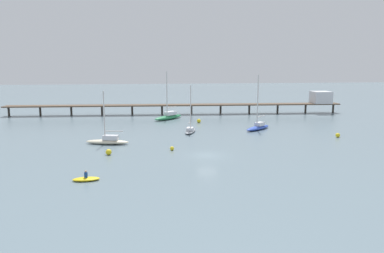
{
  "coord_description": "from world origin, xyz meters",
  "views": [
    {
      "loc": [
        -8.59,
        -46.96,
        11.96
      ],
      "look_at": [
        0.0,
        14.81,
        1.5
      ],
      "focal_mm": 33.89,
      "sensor_mm": 36.0,
      "label": 1
    }
  ],
  "objects_px": {
    "sailboat_green": "(169,116)",
    "mooring_buoy_far": "(109,152)",
    "mooring_buoy_near": "(338,135)",
    "pier": "(234,102)",
    "mooring_buoy_outer": "(172,148)",
    "sailboat_blue": "(258,126)",
    "sailboat_gray": "(190,129)",
    "sailboat_cream": "(108,140)",
    "mooring_buoy_inner": "(199,121)",
    "dinghy_yellow": "(86,179)"
  },
  "relations": [
    {
      "from": "sailboat_green",
      "to": "sailboat_cream",
      "type": "bearing_deg",
      "value": -114.3
    },
    {
      "from": "dinghy_yellow",
      "to": "sailboat_green",
      "type": "bearing_deg",
      "value": 74.51
    },
    {
      "from": "mooring_buoy_outer",
      "to": "dinghy_yellow",
      "type": "bearing_deg",
      "value": -128.9
    },
    {
      "from": "pier",
      "to": "mooring_buoy_near",
      "type": "distance_m",
      "value": 33.77
    },
    {
      "from": "mooring_buoy_near",
      "to": "mooring_buoy_outer",
      "type": "bearing_deg",
      "value": -168.7
    },
    {
      "from": "sailboat_cream",
      "to": "mooring_buoy_near",
      "type": "bearing_deg",
      "value": 0.18
    },
    {
      "from": "sailboat_cream",
      "to": "mooring_buoy_outer",
      "type": "bearing_deg",
      "value": -30.62
    },
    {
      "from": "sailboat_cream",
      "to": "mooring_buoy_outer",
      "type": "distance_m",
      "value": 11.01
    },
    {
      "from": "sailboat_cream",
      "to": "mooring_buoy_near",
      "type": "height_order",
      "value": "sailboat_cream"
    },
    {
      "from": "mooring_buoy_far",
      "to": "sailboat_cream",
      "type": "bearing_deg",
      "value": 95.72
    },
    {
      "from": "mooring_buoy_near",
      "to": "sailboat_green",
      "type": "bearing_deg",
      "value": 137.1
    },
    {
      "from": "mooring_buoy_outer",
      "to": "mooring_buoy_near",
      "type": "height_order",
      "value": "mooring_buoy_near"
    },
    {
      "from": "pier",
      "to": "sailboat_green",
      "type": "relative_size",
      "value": 7.71
    },
    {
      "from": "pier",
      "to": "mooring_buoy_outer",
      "type": "distance_m",
      "value": 42.51
    },
    {
      "from": "sailboat_green",
      "to": "mooring_buoy_far",
      "type": "distance_m",
      "value": 33.8
    },
    {
      "from": "sailboat_gray",
      "to": "mooring_buoy_near",
      "type": "height_order",
      "value": "sailboat_gray"
    },
    {
      "from": "sailboat_green",
      "to": "dinghy_yellow",
      "type": "distance_m",
      "value": 44.84
    },
    {
      "from": "sailboat_green",
      "to": "mooring_buoy_far",
      "type": "height_order",
      "value": "sailboat_green"
    },
    {
      "from": "pier",
      "to": "mooring_buoy_near",
      "type": "bearing_deg",
      "value": -73.26
    },
    {
      "from": "sailboat_gray",
      "to": "sailboat_cream",
      "type": "distance_m",
      "value": 16.24
    },
    {
      "from": "mooring_buoy_outer",
      "to": "mooring_buoy_inner",
      "type": "bearing_deg",
      "value": 72.43
    },
    {
      "from": "sailboat_green",
      "to": "dinghy_yellow",
      "type": "xyz_separation_m",
      "value": [
        -11.98,
        -43.21,
        -0.54
      ]
    },
    {
      "from": "sailboat_green",
      "to": "mooring_buoy_near",
      "type": "relative_size",
      "value": 14.31
    },
    {
      "from": "mooring_buoy_outer",
      "to": "mooring_buoy_far",
      "type": "height_order",
      "value": "mooring_buoy_far"
    },
    {
      "from": "sailboat_blue",
      "to": "sailboat_cream",
      "type": "xyz_separation_m",
      "value": [
        -27.09,
        -9.2,
        -0.05
      ]
    },
    {
      "from": "sailboat_blue",
      "to": "mooring_buoy_outer",
      "type": "xyz_separation_m",
      "value": [
        -17.62,
        -14.8,
        -0.37
      ]
    },
    {
      "from": "sailboat_green",
      "to": "mooring_buoy_inner",
      "type": "height_order",
      "value": "sailboat_green"
    },
    {
      "from": "sailboat_green",
      "to": "mooring_buoy_far",
      "type": "relative_size",
      "value": 13.37
    },
    {
      "from": "sailboat_gray",
      "to": "mooring_buoy_inner",
      "type": "bearing_deg",
      "value": 73.04
    },
    {
      "from": "mooring_buoy_inner",
      "to": "mooring_buoy_far",
      "type": "relative_size",
      "value": 1.04
    },
    {
      "from": "sailboat_gray",
      "to": "mooring_buoy_outer",
      "type": "height_order",
      "value": "sailboat_gray"
    },
    {
      "from": "mooring_buoy_inner",
      "to": "mooring_buoy_far",
      "type": "xyz_separation_m",
      "value": [
        -16.56,
        -26.1,
        -0.02
      ]
    },
    {
      "from": "sailboat_blue",
      "to": "sailboat_cream",
      "type": "distance_m",
      "value": 28.61
    },
    {
      "from": "mooring_buoy_outer",
      "to": "mooring_buoy_inner",
      "type": "height_order",
      "value": "mooring_buoy_inner"
    },
    {
      "from": "sailboat_blue",
      "to": "mooring_buoy_far",
      "type": "height_order",
      "value": "sailboat_blue"
    },
    {
      "from": "sailboat_green",
      "to": "mooring_buoy_outer",
      "type": "height_order",
      "value": "sailboat_green"
    },
    {
      "from": "dinghy_yellow",
      "to": "mooring_buoy_far",
      "type": "height_order",
      "value": "dinghy_yellow"
    },
    {
      "from": "sailboat_gray",
      "to": "mooring_buoy_far",
      "type": "distance_m",
      "value": 20.27
    },
    {
      "from": "sailboat_blue",
      "to": "sailboat_cream",
      "type": "height_order",
      "value": "sailboat_blue"
    },
    {
      "from": "dinghy_yellow",
      "to": "mooring_buoy_near",
      "type": "distance_m",
      "value": 42.88
    },
    {
      "from": "sailboat_blue",
      "to": "mooring_buoy_inner",
      "type": "bearing_deg",
      "value": 134.97
    },
    {
      "from": "pier",
      "to": "mooring_buoy_outer",
      "type": "relative_size",
      "value": 140.65
    },
    {
      "from": "sailboat_cream",
      "to": "mooring_buoy_inner",
      "type": "distance_m",
      "value": 25.7
    },
    {
      "from": "mooring_buoy_near",
      "to": "sailboat_cream",
      "type": "bearing_deg",
      "value": -179.82
    },
    {
      "from": "mooring_buoy_outer",
      "to": "pier",
      "type": "bearing_deg",
      "value": 63.49
    },
    {
      "from": "pier",
      "to": "mooring_buoy_far",
      "type": "bearing_deg",
      "value": -125.09
    },
    {
      "from": "mooring_buoy_outer",
      "to": "sailboat_green",
      "type": "bearing_deg",
      "value": 86.58
    },
    {
      "from": "pier",
      "to": "sailboat_cream",
      "type": "xyz_separation_m",
      "value": [
        -28.41,
        -32.37,
        -2.34
      ]
    },
    {
      "from": "sailboat_green",
      "to": "mooring_buoy_near",
      "type": "distance_m",
      "value": 36.6
    },
    {
      "from": "pier",
      "to": "mooring_buoy_inner",
      "type": "distance_m",
      "value": 17.56
    }
  ]
}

